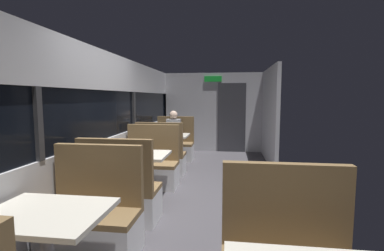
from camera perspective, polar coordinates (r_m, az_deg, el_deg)
The scene contains 13 objects.
ground_plane at distance 4.25m, azimuth 0.86°, elevation -16.28°, with size 3.30×9.20×0.02m, color #423F44.
carriage_window_panel_left at distance 4.38m, azimuth -18.34°, elevation -0.78°, with size 0.09×8.48×2.30m.
carriage_end_bulkhead at distance 8.13m, azimuth 4.75°, elevation 2.64°, with size 2.90×0.11×2.30m.
carriage_aisle_panel_right at distance 6.99m, azimuth 15.73°, elevation 2.03°, with size 0.08×2.40×2.30m, color #B2B2B7.
dining_table_near_window at distance 2.46m, azimuth -28.04°, elevation -17.61°, with size 0.90×0.70×0.74m.
bench_near_window_facing_entry at distance 3.13m, azimuth -19.89°, elevation -18.33°, with size 0.95×0.50×1.10m.
dining_table_mid_window at distance 4.29m, azimuth -11.09°, elevation -7.06°, with size 0.90×0.70×0.74m.
bench_mid_window_facing_end at distance 3.75m, azimuth -14.52°, elevation -14.02°, with size 0.95×0.50×1.10m.
bench_mid_window_facing_entry at distance 5.01m, azimuth -8.44°, elevation -8.79°, with size 0.95×0.50×1.10m.
dining_table_far_window at distance 6.32m, azimuth -4.88°, elevation -2.82°, with size 0.90×0.70×0.74m.
bench_far_window_facing_end at distance 5.71m, azimuth -6.37°, elevation -6.96°, with size 0.95×0.50×1.10m.
bench_far_window_facing_entry at distance 7.05m, azimuth -3.63°, elevation -4.47°, with size 0.95×0.50×1.10m.
seated_passenger at distance 6.94m, azimuth -3.76°, elevation -2.88°, with size 0.47×0.55×1.26m.
Camera 1 is at (0.46, -3.91, 1.59)m, focal length 25.74 mm.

